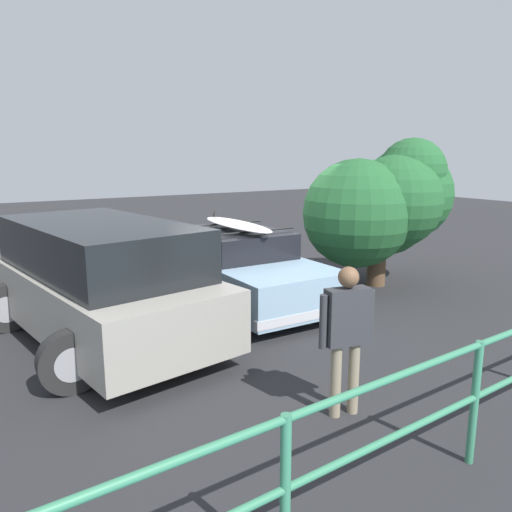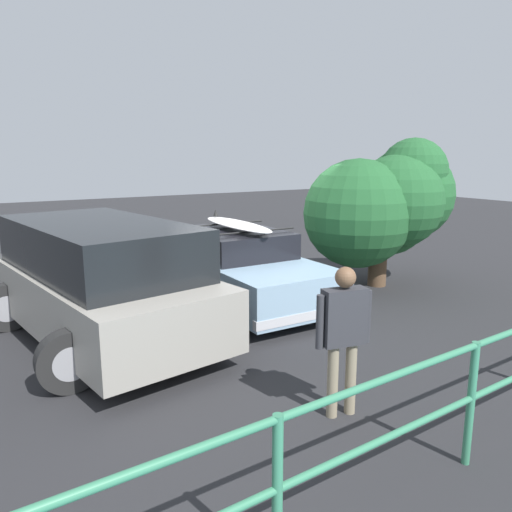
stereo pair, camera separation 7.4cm
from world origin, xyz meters
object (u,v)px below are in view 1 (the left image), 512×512
object	(u,v)px
person_bystander	(347,328)
suv_car	(101,280)
bush_near_left	(380,205)
sedan_car	(238,267)

from	to	relation	value
person_bystander	suv_car	bearing A→B (deg)	-66.30
person_bystander	bush_near_left	distance (m)	5.47
sedan_car	bush_near_left	world-z (taller)	bush_near_left
sedan_car	person_bystander	world-z (taller)	sedan_car
suv_car	bush_near_left	world-z (taller)	bush_near_left
sedan_car	person_bystander	bearing A→B (deg)	74.84
suv_car	person_bystander	size ratio (longest dim) A/B	2.98
bush_near_left	suv_car	bearing A→B (deg)	0.86
person_bystander	sedan_car	bearing A→B (deg)	-105.16
sedan_car	person_bystander	xyz separation A→B (m)	(1.13, 4.16, 0.32)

